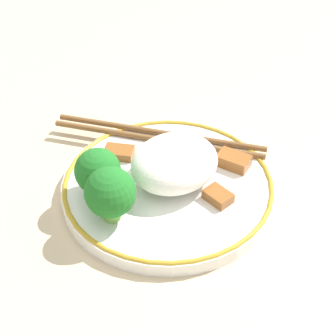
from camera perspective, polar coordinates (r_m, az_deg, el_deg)
name	(u,v)px	position (r m, az deg, el deg)	size (l,w,h in m)	color
ground_plane	(168,194)	(0.56, 0.00, -2.63)	(3.00, 3.00, 0.00)	#C6B28E
plate	(168,187)	(0.56, 0.00, -1.97)	(0.21, 0.21, 0.02)	white
rice_mound	(175,164)	(0.54, 0.76, 0.44)	(0.09, 0.08, 0.05)	white
broccoli_back_left	(98,172)	(0.53, -7.14, -0.37)	(0.04, 0.04, 0.05)	#72AD4C
broccoli_back_center	(110,193)	(0.50, -5.89, -2.54)	(0.05, 0.05, 0.06)	#72AD4C
meat_near_front	(233,161)	(0.57, 6.67, 0.75)	(0.03, 0.04, 0.01)	brown
meat_near_left	(174,156)	(0.58, 0.65, 1.19)	(0.03, 0.04, 0.01)	#9E6633
meat_near_right	(119,152)	(0.59, -5.02, 1.59)	(0.04, 0.04, 0.01)	brown
meat_near_back	(218,196)	(0.54, 5.10, -2.88)	(0.02, 0.03, 0.01)	brown
chopsticks	(159,136)	(0.61, -0.95, 3.28)	(0.16, 0.19, 0.01)	brown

